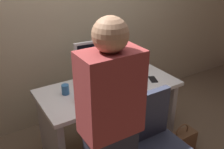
{
  "coord_description": "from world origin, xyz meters",
  "views": [
    {
      "loc": [
        -1.18,
        -1.96,
        1.95
      ],
      "look_at": [
        0.0,
        -0.05,
        0.88
      ],
      "focal_mm": 40.91,
      "sensor_mm": 36.0,
      "label": 1
    }
  ],
  "objects_px": {
    "desk": "(110,105)",
    "mouse": "(137,81)",
    "cup_near_keyboard": "(79,97)",
    "cup_by_monitor": "(65,89)",
    "monitor": "(101,59)",
    "book_stack": "(135,66)",
    "handbag": "(180,143)",
    "keyboard": "(112,90)",
    "person_at_desk": "(111,132)",
    "cell_phone": "(153,79)"
  },
  "relations": [
    {
      "from": "desk",
      "to": "keyboard",
      "type": "distance_m",
      "value": 0.25
    },
    {
      "from": "mouse",
      "to": "cup_by_monitor",
      "type": "height_order",
      "value": "cup_by_monitor"
    },
    {
      "from": "desk",
      "to": "book_stack",
      "type": "xyz_separation_m",
      "value": [
        0.43,
        0.15,
        0.3
      ]
    },
    {
      "from": "desk",
      "to": "keyboard",
      "type": "xyz_separation_m",
      "value": [
        -0.03,
        -0.09,
        0.24
      ]
    },
    {
      "from": "book_stack",
      "to": "handbag",
      "type": "distance_m",
      "value": 0.96
    },
    {
      "from": "desk",
      "to": "cup_by_monitor",
      "type": "bearing_deg",
      "value": 169.26
    },
    {
      "from": "cup_near_keyboard",
      "to": "cell_phone",
      "type": "height_order",
      "value": "cup_near_keyboard"
    },
    {
      "from": "person_at_desk",
      "to": "cell_phone",
      "type": "bearing_deg",
      "value": 34.52
    },
    {
      "from": "monitor",
      "to": "cell_phone",
      "type": "distance_m",
      "value": 0.61
    },
    {
      "from": "person_at_desk",
      "to": "monitor",
      "type": "bearing_deg",
      "value": 64.43
    },
    {
      "from": "cup_by_monitor",
      "to": "book_stack",
      "type": "bearing_deg",
      "value": 4.11
    },
    {
      "from": "monitor",
      "to": "cup_by_monitor",
      "type": "bearing_deg",
      "value": -173.7
    },
    {
      "from": "cup_near_keyboard",
      "to": "handbag",
      "type": "bearing_deg",
      "value": -24.73
    },
    {
      "from": "cup_by_monitor",
      "to": "handbag",
      "type": "relative_size",
      "value": 0.26
    },
    {
      "from": "monitor",
      "to": "book_stack",
      "type": "relative_size",
      "value": 2.31
    },
    {
      "from": "book_stack",
      "to": "cell_phone",
      "type": "relative_size",
      "value": 1.63
    },
    {
      "from": "desk",
      "to": "cup_by_monitor",
      "type": "height_order",
      "value": "cup_by_monitor"
    },
    {
      "from": "cell_phone",
      "to": "mouse",
      "type": "bearing_deg",
      "value": -166.61
    },
    {
      "from": "person_at_desk",
      "to": "keyboard",
      "type": "xyz_separation_m",
      "value": [
        0.41,
        0.66,
        -0.1
      ]
    },
    {
      "from": "cell_phone",
      "to": "cup_near_keyboard",
      "type": "bearing_deg",
      "value": -159.41
    },
    {
      "from": "book_stack",
      "to": "monitor",
      "type": "bearing_deg",
      "value": -177.92
    },
    {
      "from": "monitor",
      "to": "cell_phone",
      "type": "bearing_deg",
      "value": -26.98
    },
    {
      "from": "keyboard",
      "to": "cell_phone",
      "type": "height_order",
      "value": "keyboard"
    },
    {
      "from": "mouse",
      "to": "monitor",
      "type": "bearing_deg",
      "value": 143.95
    },
    {
      "from": "monitor",
      "to": "book_stack",
      "type": "distance_m",
      "value": 0.49
    },
    {
      "from": "mouse",
      "to": "book_stack",
      "type": "xyz_separation_m",
      "value": [
        0.15,
        0.24,
        0.06
      ]
    },
    {
      "from": "mouse",
      "to": "cell_phone",
      "type": "height_order",
      "value": "mouse"
    },
    {
      "from": "desk",
      "to": "keyboard",
      "type": "height_order",
      "value": "keyboard"
    },
    {
      "from": "desk",
      "to": "mouse",
      "type": "xyz_separation_m",
      "value": [
        0.28,
        -0.09,
        0.24
      ]
    },
    {
      "from": "keyboard",
      "to": "mouse",
      "type": "distance_m",
      "value": 0.31
    },
    {
      "from": "monitor",
      "to": "mouse",
      "type": "height_order",
      "value": "monitor"
    },
    {
      "from": "cup_near_keyboard",
      "to": "monitor",
      "type": "bearing_deg",
      "value": 32.34
    },
    {
      "from": "mouse",
      "to": "cup_by_monitor",
      "type": "bearing_deg",
      "value": 166.28
    },
    {
      "from": "person_at_desk",
      "to": "monitor",
      "type": "relative_size",
      "value": 3.03
    },
    {
      "from": "cup_near_keyboard",
      "to": "cup_by_monitor",
      "type": "bearing_deg",
      "value": 106.24
    },
    {
      "from": "keyboard",
      "to": "cup_by_monitor",
      "type": "height_order",
      "value": "cup_by_monitor"
    },
    {
      "from": "cell_phone",
      "to": "monitor",
      "type": "bearing_deg",
      "value": 174.98
    },
    {
      "from": "desk",
      "to": "handbag",
      "type": "height_order",
      "value": "desk"
    },
    {
      "from": "handbag",
      "to": "monitor",
      "type": "bearing_deg",
      "value": 130.99
    },
    {
      "from": "cell_phone",
      "to": "cup_by_monitor",
      "type": "bearing_deg",
      "value": -170.72
    },
    {
      "from": "desk",
      "to": "cup_near_keyboard",
      "type": "height_order",
      "value": "cup_near_keyboard"
    },
    {
      "from": "book_stack",
      "to": "cup_near_keyboard",
      "type": "bearing_deg",
      "value": -163.2
    },
    {
      "from": "person_at_desk",
      "to": "mouse",
      "type": "height_order",
      "value": "person_at_desk"
    },
    {
      "from": "mouse",
      "to": "book_stack",
      "type": "height_order",
      "value": "book_stack"
    },
    {
      "from": "book_stack",
      "to": "cup_by_monitor",
      "type": "bearing_deg",
      "value": -175.89
    },
    {
      "from": "book_stack",
      "to": "handbag",
      "type": "height_order",
      "value": "book_stack"
    },
    {
      "from": "monitor",
      "to": "cup_near_keyboard",
      "type": "relative_size",
      "value": 6.21
    },
    {
      "from": "keyboard",
      "to": "desk",
      "type": "bearing_deg",
      "value": 73.86
    },
    {
      "from": "cup_near_keyboard",
      "to": "cell_phone",
      "type": "relative_size",
      "value": 0.6
    },
    {
      "from": "book_stack",
      "to": "desk",
      "type": "bearing_deg",
      "value": -161.28
    }
  ]
}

